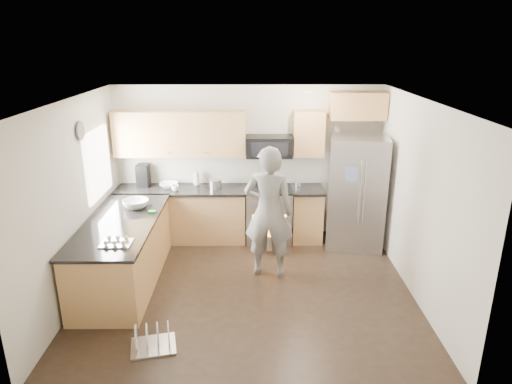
{
  "coord_description": "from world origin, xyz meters",
  "views": [
    {
      "loc": [
        0.09,
        -5.58,
        3.32
      ],
      "look_at": [
        0.12,
        0.5,
        1.26
      ],
      "focal_mm": 32.0,
      "sensor_mm": 36.0,
      "label": 1
    }
  ],
  "objects_px": {
    "person": "(269,212)",
    "stove_range": "(269,202)",
    "dish_rack": "(153,341)",
    "refrigerator": "(356,193)"
  },
  "relations": [
    {
      "from": "refrigerator",
      "to": "dish_rack",
      "type": "xyz_separation_m",
      "value": [
        -2.82,
        -2.7,
        -0.84
      ]
    },
    {
      "from": "person",
      "to": "dish_rack",
      "type": "relative_size",
      "value": 3.42
    },
    {
      "from": "stove_range",
      "to": "refrigerator",
      "type": "bearing_deg",
      "value": -9.7
    },
    {
      "from": "stove_range",
      "to": "dish_rack",
      "type": "distance_m",
      "value": 3.31
    },
    {
      "from": "person",
      "to": "dish_rack",
      "type": "distance_m",
      "value": 2.36
    },
    {
      "from": "refrigerator",
      "to": "dish_rack",
      "type": "distance_m",
      "value": 3.99
    },
    {
      "from": "person",
      "to": "stove_range",
      "type": "bearing_deg",
      "value": -84.29
    },
    {
      "from": "stove_range",
      "to": "refrigerator",
      "type": "distance_m",
      "value": 1.46
    },
    {
      "from": "refrigerator",
      "to": "person",
      "type": "xyz_separation_m",
      "value": [
        -1.47,
        -0.98,
        0.04
      ]
    },
    {
      "from": "person",
      "to": "dish_rack",
      "type": "xyz_separation_m",
      "value": [
        -1.35,
        -1.71,
        -0.89
      ]
    }
  ]
}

